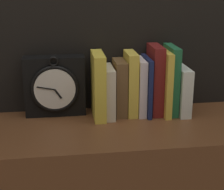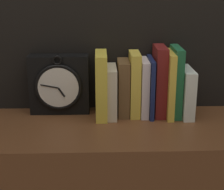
{
  "view_description": "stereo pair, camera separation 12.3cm",
  "coord_description": "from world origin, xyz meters",
  "px_view_note": "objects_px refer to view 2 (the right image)",
  "views": [
    {
      "loc": [
        -0.16,
        -1.16,
        1.38
      ],
      "look_at": [
        0.0,
        0.0,
        1.0
      ],
      "focal_mm": 60.0,
      "sensor_mm": 36.0,
      "label": 1
    },
    {
      "loc": [
        -0.04,
        -1.17,
        1.38
      ],
      "look_at": [
        0.0,
        0.0,
        1.0
      ],
      "focal_mm": 60.0,
      "sensor_mm": 36.0,
      "label": 2
    }
  ],
  "objects_px": {
    "book_slot6_maroon": "(159,81)",
    "book_slot7_yellow": "(169,84)",
    "book_slot5_navy": "(150,87)",
    "clock": "(59,85)",
    "book_slot3_yellow": "(134,84)",
    "book_slot4_white": "(144,87)",
    "book_slot0_yellow": "(101,85)",
    "book_slot2_brown": "(123,88)",
    "book_slot9_white": "(186,92)",
    "book_slot8_green": "(176,82)",
    "book_slot1_cream": "(112,92)"
  },
  "relations": [
    {
      "from": "book_slot6_maroon",
      "to": "book_slot7_yellow",
      "type": "bearing_deg",
      "value": -20.49
    },
    {
      "from": "book_slot5_navy",
      "to": "book_slot6_maroon",
      "type": "xyz_separation_m",
      "value": [
        0.03,
        0.01,
        0.02
      ]
    },
    {
      "from": "clock",
      "to": "book_slot7_yellow",
      "type": "bearing_deg",
      "value": -5.56
    },
    {
      "from": "clock",
      "to": "book_slot3_yellow",
      "type": "distance_m",
      "value": 0.27
    },
    {
      "from": "book_slot3_yellow",
      "to": "book_slot4_white",
      "type": "bearing_deg",
      "value": -4.17
    },
    {
      "from": "book_slot0_yellow",
      "to": "book_slot2_brown",
      "type": "height_order",
      "value": "book_slot0_yellow"
    },
    {
      "from": "book_slot7_yellow",
      "to": "book_slot9_white",
      "type": "xyz_separation_m",
      "value": [
        0.06,
        -0.0,
        -0.03
      ]
    },
    {
      "from": "book_slot0_yellow",
      "to": "book_slot2_brown",
      "type": "relative_size",
      "value": 1.16
    },
    {
      "from": "book_slot0_yellow",
      "to": "book_slot5_navy",
      "type": "height_order",
      "value": "book_slot0_yellow"
    },
    {
      "from": "book_slot4_white",
      "to": "book_slot8_green",
      "type": "xyz_separation_m",
      "value": [
        0.11,
        -0.0,
        0.02
      ]
    },
    {
      "from": "book_slot1_cream",
      "to": "book_slot4_white",
      "type": "bearing_deg",
      "value": 3.83
    },
    {
      "from": "book_slot2_brown",
      "to": "book_slot4_white",
      "type": "distance_m",
      "value": 0.07
    },
    {
      "from": "book_slot9_white",
      "to": "book_slot3_yellow",
      "type": "bearing_deg",
      "value": 175.38
    },
    {
      "from": "book_slot9_white",
      "to": "book_slot8_green",
      "type": "bearing_deg",
      "value": 168.46
    },
    {
      "from": "book_slot0_yellow",
      "to": "book_slot6_maroon",
      "type": "height_order",
      "value": "book_slot6_maroon"
    },
    {
      "from": "book_slot5_navy",
      "to": "book_slot8_green",
      "type": "xyz_separation_m",
      "value": [
        0.09,
        0.0,
        0.02
      ]
    },
    {
      "from": "book_slot2_brown",
      "to": "book_slot7_yellow",
      "type": "xyz_separation_m",
      "value": [
        0.16,
        -0.02,
        0.02
      ]
    },
    {
      "from": "book_slot7_yellow",
      "to": "book_slot5_navy",
      "type": "bearing_deg",
      "value": 175.22
    },
    {
      "from": "book_slot1_cream",
      "to": "book_slot6_maroon",
      "type": "height_order",
      "value": "book_slot6_maroon"
    },
    {
      "from": "clock",
      "to": "book_slot2_brown",
      "type": "distance_m",
      "value": 0.23
    },
    {
      "from": "book_slot1_cream",
      "to": "book_slot2_brown",
      "type": "height_order",
      "value": "book_slot2_brown"
    },
    {
      "from": "clock",
      "to": "book_slot1_cream",
      "type": "xyz_separation_m",
      "value": [
        0.19,
        -0.03,
        -0.02
      ]
    },
    {
      "from": "book_slot1_cream",
      "to": "book_slot7_yellow",
      "type": "distance_m",
      "value": 0.2
    },
    {
      "from": "book_slot0_yellow",
      "to": "book_slot6_maroon",
      "type": "bearing_deg",
      "value": 3.62
    },
    {
      "from": "book_slot2_brown",
      "to": "book_slot8_green",
      "type": "relative_size",
      "value": 0.8
    },
    {
      "from": "book_slot3_yellow",
      "to": "book_slot9_white",
      "type": "xyz_separation_m",
      "value": [
        0.19,
        -0.01,
        -0.03
      ]
    },
    {
      "from": "book_slot4_white",
      "to": "book_slot5_navy",
      "type": "distance_m",
      "value": 0.02
    },
    {
      "from": "book_slot1_cream",
      "to": "book_slot8_green",
      "type": "height_order",
      "value": "book_slot8_green"
    },
    {
      "from": "book_slot0_yellow",
      "to": "book_slot4_white",
      "type": "relative_size",
      "value": 1.14
    },
    {
      "from": "book_slot4_white",
      "to": "book_slot3_yellow",
      "type": "bearing_deg",
      "value": 175.83
    },
    {
      "from": "book_slot3_yellow",
      "to": "book_slot5_navy",
      "type": "bearing_deg",
      "value": -8.83
    },
    {
      "from": "clock",
      "to": "book_slot7_yellow",
      "type": "xyz_separation_m",
      "value": [
        0.39,
        -0.04,
        0.01
      ]
    },
    {
      "from": "book_slot3_yellow",
      "to": "book_slot7_yellow",
      "type": "relative_size",
      "value": 0.98
    },
    {
      "from": "book_slot2_brown",
      "to": "book_slot3_yellow",
      "type": "bearing_deg",
      "value": -2.82
    },
    {
      "from": "book_slot4_white",
      "to": "book_slot7_yellow",
      "type": "xyz_separation_m",
      "value": [
        0.09,
        -0.01,
        0.02
      ]
    },
    {
      "from": "book_slot3_yellow",
      "to": "book_slot9_white",
      "type": "distance_m",
      "value": 0.19
    },
    {
      "from": "book_slot5_navy",
      "to": "book_slot8_green",
      "type": "height_order",
      "value": "book_slot8_green"
    },
    {
      "from": "clock",
      "to": "book_slot0_yellow",
      "type": "height_order",
      "value": "book_slot0_yellow"
    },
    {
      "from": "book_slot2_brown",
      "to": "clock",
      "type": "bearing_deg",
      "value": 174.56
    },
    {
      "from": "book_slot0_yellow",
      "to": "book_slot5_navy",
      "type": "xyz_separation_m",
      "value": [
        0.18,
        0.01,
        -0.01
      ]
    },
    {
      "from": "book_slot0_yellow",
      "to": "book_slot9_white",
      "type": "height_order",
      "value": "book_slot0_yellow"
    },
    {
      "from": "book_slot0_yellow",
      "to": "book_slot3_yellow",
      "type": "relative_size",
      "value": 1.01
    },
    {
      "from": "book_slot1_cream",
      "to": "book_slot2_brown",
      "type": "distance_m",
      "value": 0.04
    },
    {
      "from": "book_slot3_yellow",
      "to": "book_slot7_yellow",
      "type": "distance_m",
      "value": 0.12
    },
    {
      "from": "book_slot7_yellow",
      "to": "book_slot9_white",
      "type": "height_order",
      "value": "book_slot7_yellow"
    },
    {
      "from": "book_slot5_navy",
      "to": "book_slot6_maroon",
      "type": "distance_m",
      "value": 0.04
    },
    {
      "from": "book_slot1_cream",
      "to": "book_slot4_white",
      "type": "distance_m",
      "value": 0.12
    },
    {
      "from": "book_slot1_cream",
      "to": "book_slot6_maroon",
      "type": "relative_size",
      "value": 0.72
    },
    {
      "from": "book_slot1_cream",
      "to": "book_slot8_green",
      "type": "xyz_separation_m",
      "value": [
        0.23,
        0.0,
        0.03
      ]
    },
    {
      "from": "book_slot4_white",
      "to": "book_slot8_green",
      "type": "height_order",
      "value": "book_slot8_green"
    }
  ]
}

